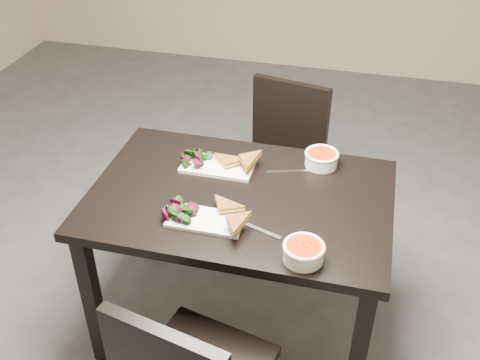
{
  "coord_description": "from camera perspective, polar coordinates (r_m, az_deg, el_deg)",
  "views": [
    {
      "loc": [
        0.71,
        -2.24,
        2.09
      ],
      "look_at": [
        0.27,
        -0.49,
        0.82
      ],
      "focal_mm": 42.09,
      "sensor_mm": 36.0,
      "label": 1
    }
  ],
  "objects": [
    {
      "name": "cutlery_far",
      "position": [
        2.38,
        4.85,
        0.88
      ],
      "size": [
        0.18,
        0.07,
        0.0
      ],
      "primitive_type": "cube",
      "rotation": [
        0.0,
        0.0,
        0.31
      ],
      "color": "silver",
      "rests_on": "table"
    },
    {
      "name": "sandwich_far",
      "position": [
        2.35,
        -0.88,
        1.61
      ],
      "size": [
        0.19,
        0.19,
        0.05
      ],
      "primitive_type": null,
      "rotation": [
        0.0,
        0.0,
        0.75
      ],
      "color": "#A35D22",
      "rests_on": "plate_far"
    },
    {
      "name": "salad_far",
      "position": [
        2.4,
        -4.6,
        2.26
      ],
      "size": [
        0.1,
        0.09,
        0.04
      ],
      "primitive_type": null,
      "color": "black",
      "rests_on": "plate_far"
    },
    {
      "name": "soup_bowl_near",
      "position": [
        1.94,
        6.47,
        -7.19
      ],
      "size": [
        0.15,
        0.15,
        0.07
      ],
      "color": "white",
      "rests_on": "table"
    },
    {
      "name": "plate_far",
      "position": [
        2.39,
        -2.29,
        1.37
      ],
      "size": [
        0.3,
        0.15,
        0.02
      ],
      "primitive_type": "cube",
      "color": "white",
      "rests_on": "table"
    },
    {
      "name": "plate_near",
      "position": [
        2.11,
        -3.49,
        -4.09
      ],
      "size": [
        0.28,
        0.14,
        0.01
      ],
      "primitive_type": "cube",
      "color": "white",
      "rests_on": "table"
    },
    {
      "name": "sandwich_near",
      "position": [
        2.08,
        -1.69,
        -3.48
      ],
      "size": [
        0.17,
        0.16,
        0.05
      ],
      "primitive_type": null,
      "rotation": [
        0.0,
        0.0,
        0.46
      ],
      "color": "#A35D22",
      "rests_on": "plate_near"
    },
    {
      "name": "chair_far",
      "position": [
        2.99,
        4.15,
        2.71
      ],
      "size": [
        0.5,
        0.5,
        0.85
      ],
      "rotation": [
        0.0,
        0.0,
        -0.21
      ],
      "color": "black",
      "rests_on": "ground"
    },
    {
      "name": "salad_near",
      "position": [
        2.12,
        -6.11,
        -3.1
      ],
      "size": [
        0.09,
        0.08,
        0.04
      ],
      "primitive_type": null,
      "color": "black",
      "rests_on": "plate_near"
    },
    {
      "name": "cutlery_near",
      "position": [
        2.07,
        1.99,
        -5.04
      ],
      "size": [
        0.18,
        0.07,
        0.0
      ],
      "primitive_type": "cube",
      "rotation": [
        0.0,
        0.0,
        -0.33
      ],
      "color": "silver",
      "rests_on": "table"
    },
    {
      "name": "ground",
      "position": [
        3.14,
        -2.52,
        -6.53
      ],
      "size": [
        5.0,
        5.0,
        0.0
      ],
      "primitive_type": "plane",
      "color": "#47474C",
      "rests_on": "ground"
    },
    {
      "name": "table",
      "position": [
        2.3,
        -0.0,
        -3.44
      ],
      "size": [
        1.2,
        0.8,
        0.75
      ],
      "color": "black",
      "rests_on": "ground"
    },
    {
      "name": "soup_bowl_far",
      "position": [
        2.42,
        8.26,
        2.23
      ],
      "size": [
        0.15,
        0.15,
        0.07
      ],
      "color": "white",
      "rests_on": "table"
    }
  ]
}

